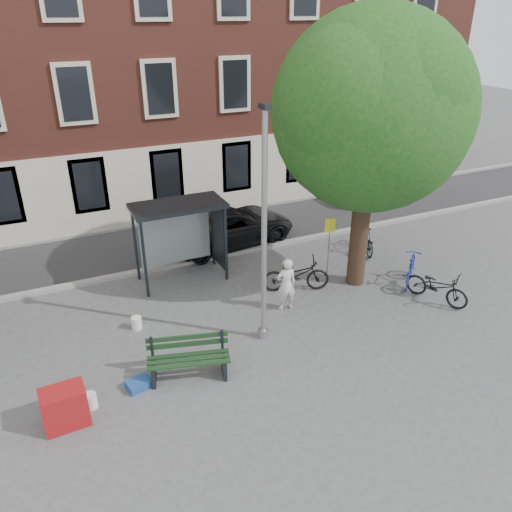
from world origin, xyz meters
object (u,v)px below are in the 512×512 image
Objects in this scene: car_silver at (378,187)px; bus_shelter at (190,222)px; red_stand at (65,407)px; lamppost at (264,243)px; bike_c at (437,286)px; painter at (286,284)px; notice_sign at (330,234)px; bike_b at (411,270)px; bench at (189,360)px; bike_a at (296,275)px; bike_d at (365,238)px; car_dark at (230,226)px.

bus_shelter is at bearing 106.59° from car_silver.
lamppost is at bearing 11.98° from red_stand.
lamppost is 3.18× the size of bike_c.
painter is 0.81× the size of notice_sign.
car_silver reaches higher than bike_c.
bike_b is 10.78m from red_stand.
bus_shelter reaches higher than bench.
painter is at bearing 156.25° from bike_a.
bike_b is 0.85× the size of notice_sign.
bike_b is at bearing 67.39° from bike_c.
bike_c is 8.97m from car_silver.
lamppost is 4.27m from notice_sign.
bike_c is 0.94× the size of notice_sign.
bike_b is 2.60m from bike_d.
bike_d is (0.12, 2.60, 0.01)m from bike_b.
bike_d is (0.11, 3.76, 0.02)m from bike_c.
bike_b is 0.98× the size of bike_d.
car_silver is (8.25, 6.56, -0.19)m from painter.
painter is at bearing 169.57° from car_dark.
painter reaches higher than red_stand.
bench is 0.41× the size of car_dark.
notice_sign is at bearing -145.11° from painter.
painter reaches higher than bike_b.
bus_shelter reaches higher than red_stand.
bike_b is (6.11, -3.45, -1.40)m from bus_shelter.
bus_shelter reaches higher than notice_sign.
painter is at bearing 43.06° from bike_b.
bike_c is at bearing -103.90° from bike_a.
car_silver is at bearing -72.09° from bike_b.
notice_sign reaches higher than painter.
car_dark reaches higher than bench.
bike_a is at bearing 39.31° from bike_d.
bike_a is at bearing -152.58° from notice_sign.
car_silver is (3.92, 8.06, 0.13)m from bike_c.
car_silver is at bearing -135.93° from painter.
bike_c is at bearing 3.17° from red_stand.
bike_b is at bearing -150.17° from car_dark.
painter is 0.33× the size of car_dark.
lamppost is at bearing -134.98° from notice_sign.
lamppost is 5.99m from bike_c.
bike_d is 2.63m from notice_sign.
lamppost is at bearing 151.44° from bike_c.
painter is 1.19m from bike_a.
notice_sign is (3.40, 2.24, -1.28)m from lamppost.
bus_shelter is at bearing 68.81° from bike_a.
bench is 14.35m from car_silver.
bike_c is at bearing 106.41° from bike_d.
car_dark is 1.29× the size of car_silver.
painter is at bearing 41.03° from bench.
bike_c is (0.02, -1.16, -0.01)m from bike_b.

